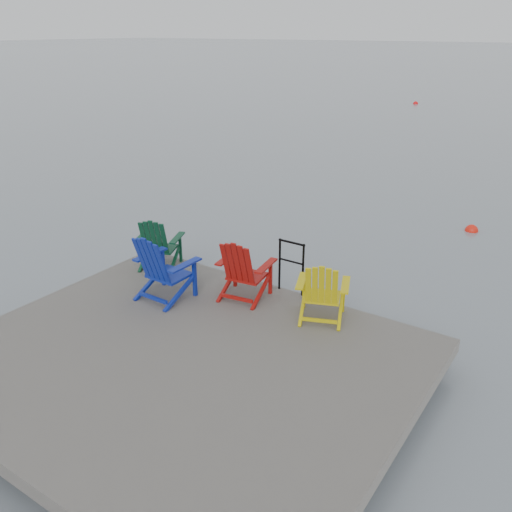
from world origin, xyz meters
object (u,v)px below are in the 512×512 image
Objects in this scene: chair_yellow at (322,290)px; buoy_a at (471,231)px; chair_red at (243,269)px; buoy_b at (416,104)px; chair_green at (158,242)px; handrail at (291,262)px; chair_blue at (162,267)px.

chair_yellow is 6.78m from buoy_a.
buoy_b is (-7.05, 29.28, -1.02)m from chair_red.
chair_green is 7.78m from buoy_a.
handrail is 1.00m from chair_yellow.
chair_green and chair_yellow have the same top height.
buoy_a is at bearing 62.66° from chair_yellow.
chair_blue is 2.56m from chair_yellow.
buoy_a is at bearing 76.55° from handrail.
chair_yellow is (3.35, -0.07, -0.00)m from chair_green.
chair_green is 3.35m from chair_yellow.
chair_green is at bearing -80.14° from buoy_b.
chair_green is 1.27m from chair_blue.
handrail reaches higher than buoy_b.
handrail is 0.93× the size of chair_green.
handrail is 2.86× the size of buoy_a.
chair_red is 7.13m from buoy_a.
buoy_a is 24.26m from buoy_b.
chair_red is 3.21× the size of buoy_b.
handrail is 0.87× the size of chair_red.
chair_green is 1.99m from chair_red.
chair_blue is 1.15× the size of chair_yellow.
chair_yellow is at bearing -73.92° from buoy_b.
chair_red reaches higher than chair_green.
buoy_b is (-9.04, 22.51, 0.00)m from buoy_a.
chair_blue is at bearing -66.93° from chair_green.
chair_blue reaches higher than handrail.
chair_yellow is (1.37, 0.09, -0.03)m from chair_red.
chair_green is at bearing 156.88° from chair_yellow.
buoy_a is (3.05, 7.49, -1.06)m from chair_blue.
chair_green is (-2.50, -0.47, -0.05)m from handrail.
buoy_a is at bearing 64.94° from chair_red.
chair_yellow is at bearing 19.28° from chair_blue.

